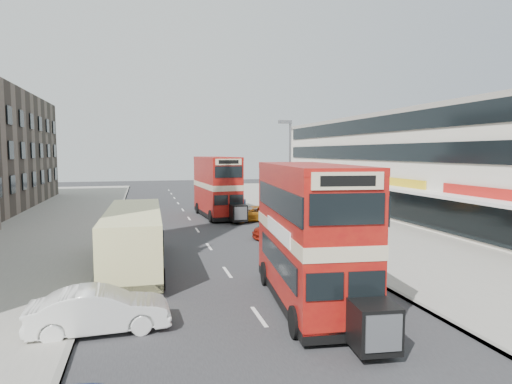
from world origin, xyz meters
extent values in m
plane|color=#28282B|center=(0.00, 0.00, 0.00)|extent=(160.00, 160.00, 0.00)
cube|color=#28282B|center=(0.00, 20.00, 0.01)|extent=(12.00, 90.00, 0.01)
cube|color=gray|center=(12.00, 20.00, 0.07)|extent=(12.00, 90.00, 0.15)
cube|color=gray|center=(-12.00, 20.00, 0.07)|extent=(12.00, 90.00, 0.15)
cube|color=gray|center=(-6.10, 20.00, 0.07)|extent=(0.20, 90.00, 0.16)
cube|color=gray|center=(6.10, 20.00, 0.07)|extent=(0.20, 90.00, 0.16)
cube|color=beige|center=(20.00, 22.00, 4.50)|extent=(8.00, 46.00, 9.00)
cube|color=black|center=(15.95, 22.00, 1.60)|extent=(0.10, 44.00, 2.40)
cube|color=gray|center=(20.00, 22.00, 9.10)|extent=(8.20, 46.20, 0.40)
cube|color=white|center=(15.10, 22.00, 3.00)|extent=(1.80, 44.00, 0.20)
cylinder|color=slate|center=(6.60, 18.00, 4.00)|extent=(0.16, 0.16, 8.00)
cube|color=slate|center=(6.20, 18.00, 8.00)|extent=(1.00, 0.20, 0.25)
cube|color=black|center=(2.20, 2.92, 0.36)|extent=(3.40, 8.39, 0.36)
cube|color=maroon|center=(2.20, 2.92, 1.58)|extent=(3.38, 8.39, 2.25)
cube|color=beige|center=(2.20, 2.92, 2.86)|extent=(3.43, 8.43, 0.46)
cube|color=maroon|center=(2.20, 2.92, 4.08)|extent=(3.38, 8.39, 2.14)
cube|color=maroon|center=(2.20, 2.92, 5.24)|extent=(3.41, 8.41, 0.26)
cube|color=black|center=(2.35, -1.82, 0.92)|extent=(1.35, 1.35, 1.33)
cube|color=black|center=(2.58, 26.53, 0.36)|extent=(3.17, 8.39, 0.36)
cube|color=maroon|center=(2.58, 26.53, 1.59)|extent=(3.15, 8.39, 2.26)
cube|color=beige|center=(2.58, 26.53, 2.88)|extent=(3.20, 8.43, 0.46)
cube|color=maroon|center=(2.58, 26.53, 4.11)|extent=(3.15, 8.39, 2.16)
cube|color=maroon|center=(2.58, 26.53, 5.27)|extent=(3.17, 8.41, 0.26)
cube|color=black|center=(3.56, 21.86, 0.93)|extent=(1.32, 1.32, 1.34)
cube|color=black|center=(-4.37, 9.93, 0.41)|extent=(2.81, 10.39, 0.41)
cube|color=beige|center=(-4.37, 9.93, 1.60)|extent=(2.79, 10.39, 2.69)
imported|color=white|center=(-5.32, 2.00, 0.73)|extent=(4.48, 1.72, 1.46)
imported|color=maroon|center=(5.51, 15.34, 0.69)|extent=(4.85, 2.19, 1.38)
imported|color=#BB6612|center=(5.15, 23.17, 0.64)|extent=(4.73, 2.38, 1.29)
imported|color=#5B80B6|center=(4.75, 32.41, 0.63)|extent=(3.75, 1.63, 1.26)
imported|color=gray|center=(8.30, 15.45, 1.04)|extent=(0.77, 0.64, 1.78)
imported|color=gray|center=(9.17, 28.98, 1.08)|extent=(1.15, 0.61, 1.87)
imported|color=gray|center=(4.53, 17.74, 0.52)|extent=(0.88, 2.02, 1.03)
imported|color=#21222A|center=(4.53, 17.74, 1.29)|extent=(0.73, 0.52, 1.88)
camera|label=1|loc=(-3.90, -12.67, 5.82)|focal=30.99mm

